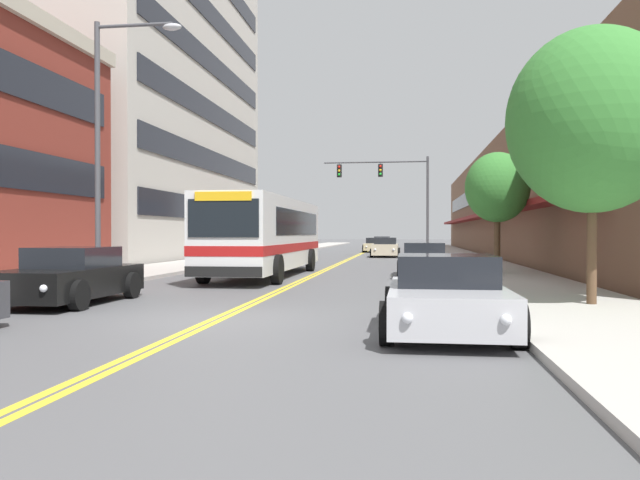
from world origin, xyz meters
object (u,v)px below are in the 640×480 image
at_px(car_red_parked_left_near, 287,248).
at_px(traffic_signal_mast, 393,185).
at_px(street_tree_right_near, 592,121).
at_px(fire_hydrant, 486,273).
at_px(car_black_parked_left_mid, 70,277).
at_px(car_beige_moving_second, 375,245).
at_px(car_navy_moving_lead, 382,243).
at_px(car_silver_parked_right_foreground, 446,297).
at_px(car_white_parked_right_mid, 424,261).
at_px(street_lamp_left_near, 110,130).
at_px(street_tree_right_mid, 497,188).
at_px(city_bus, 267,233).
at_px(car_champagne_moving_third, 386,248).

xyz_separation_m(car_red_parked_left_near, traffic_signal_mast, (7.15, 2.97, 4.49)).
distance_m(car_red_parked_left_near, street_tree_right_near, 30.38).
bearing_deg(fire_hydrant, car_black_parked_left_mid, -159.44).
height_order(car_red_parked_left_near, car_beige_moving_second, car_red_parked_left_near).
distance_m(car_navy_moving_lead, car_beige_moving_second, 10.68).
distance_m(car_red_parked_left_near, car_beige_moving_second, 14.70).
height_order(car_silver_parked_right_foreground, car_beige_moving_second, car_silver_parked_right_foreground).
bearing_deg(car_red_parked_left_near, car_beige_moving_second, 68.47).
xyz_separation_m(traffic_signal_mast, street_tree_right_near, (5.08, -30.56, -0.95)).
bearing_deg(car_black_parked_left_mid, car_white_parked_right_mid, 50.39).
height_order(car_silver_parked_right_foreground, street_lamp_left_near, street_lamp_left_near).
bearing_deg(street_tree_right_mid, car_white_parked_right_mid, -164.23).
distance_m(car_silver_parked_right_foreground, car_navy_moving_lead, 55.67).
bearing_deg(street_tree_right_near, car_white_parked_right_mid, 108.20).
bearing_deg(car_navy_moving_lead, city_bus, -94.03).
distance_m(city_bus, car_beige_moving_second, 31.49).
bearing_deg(car_beige_moving_second, car_red_parked_left_near, -111.53).
bearing_deg(car_champagne_moving_third, fire_hydrant, -82.09).
distance_m(car_silver_parked_right_foreground, car_champagne_moving_third, 34.09).
xyz_separation_m(car_black_parked_left_mid, fire_hydrant, (10.34, 3.88, -0.05)).
height_order(car_red_parked_left_near, traffic_signal_mast, traffic_signal_mast).
relative_size(traffic_signal_mast, fire_hydrant, 8.29).
relative_size(city_bus, car_red_parked_left_near, 2.45).
distance_m(city_bus, traffic_signal_mast, 21.42).
bearing_deg(car_champagne_moving_third, car_beige_moving_second, 96.63).
bearing_deg(car_navy_moving_lead, car_silver_parked_right_foreground, -86.65).
xyz_separation_m(car_white_parked_right_mid, car_champagne_moving_third, (-2.18, 20.07, 0.02)).
distance_m(car_beige_moving_second, street_tree_right_near, 41.98).
relative_size(car_red_parked_left_near, street_tree_right_mid, 1.01).
distance_m(car_black_parked_left_mid, street_tree_right_near, 12.70).
bearing_deg(car_black_parked_left_mid, car_red_parked_left_near, 90.09).
height_order(city_bus, street_lamp_left_near, street_lamp_left_near).
bearing_deg(fire_hydrant, car_white_parked_right_mid, 102.92).
height_order(car_black_parked_left_mid, traffic_signal_mast, traffic_signal_mast).
distance_m(car_red_parked_left_near, street_lamp_left_near, 25.13).
bearing_deg(traffic_signal_mast, city_bus, -102.37).
relative_size(street_tree_right_near, street_tree_right_mid, 1.27).
height_order(car_beige_moving_second, street_tree_right_mid, street_tree_right_mid).
height_order(car_red_parked_left_near, car_navy_moving_lead, car_red_parked_left_near).
distance_m(car_champagne_moving_third, street_tree_right_mid, 20.12).
bearing_deg(city_bus, car_white_parked_right_mid, 3.67).
height_order(car_silver_parked_right_foreground, street_tree_right_mid, street_tree_right_mid).
relative_size(city_bus, traffic_signal_mast, 1.57).
relative_size(car_black_parked_left_mid, street_tree_right_near, 0.73).
height_order(street_lamp_left_near, street_tree_right_mid, street_lamp_left_near).
relative_size(car_beige_moving_second, street_lamp_left_near, 0.59).
bearing_deg(traffic_signal_mast, street_lamp_left_near, -105.36).
height_order(car_champagne_moving_third, street_tree_right_near, street_tree_right_near).
bearing_deg(car_red_parked_left_near, car_champagne_moving_third, 22.77).
relative_size(car_navy_moving_lead, street_lamp_left_near, 0.53).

